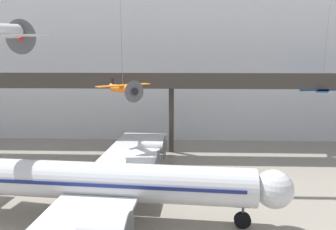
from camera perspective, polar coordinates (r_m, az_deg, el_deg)
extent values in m
cube|color=silver|center=(48.27, 0.87, 10.03)|extent=(140.00, 3.00, 24.75)
cube|color=#38332D|center=(39.82, 0.61, 5.89)|extent=(110.00, 3.20, 0.90)
cube|color=#38332D|center=(38.21, 0.55, 7.18)|extent=(110.00, 0.12, 1.10)
cylinder|color=#38332D|center=(41.51, 0.63, -0.94)|extent=(0.70, 0.70, 9.18)
cylinder|color=silver|center=(25.30, -13.81, -12.07)|extent=(25.48, 4.87, 3.00)
sphere|color=silver|center=(24.54, 19.52, -13.14)|extent=(2.94, 2.94, 2.94)
cube|color=navy|center=(25.19, -13.84, -11.44)|extent=(23.72, 4.80, 0.27)
cube|color=silver|center=(33.92, -6.79, -7.06)|extent=(7.08, 16.59, 0.28)
cylinder|color=silver|center=(30.25, -5.02, -9.18)|extent=(3.04, 1.65, 1.44)
cylinder|color=#4C4C51|center=(29.99, -1.94, -9.32)|extent=(0.26, 2.73, 2.73)
cylinder|color=silver|center=(35.38, -3.28, -6.15)|extent=(3.04, 1.65, 1.44)
cylinder|color=#4C4C51|center=(35.16, -0.66, -6.24)|extent=(0.26, 2.73, 2.73)
cylinder|color=#4C4C51|center=(25.05, 14.06, -17.66)|extent=(0.20, 0.20, 1.21)
cylinder|color=black|center=(25.35, 14.00, -18.87)|extent=(1.32, 0.48, 1.30)
cylinder|color=#4C4C51|center=(28.12, -11.32, -14.23)|extent=(0.20, 0.20, 1.21)
cylinder|color=black|center=(28.39, -11.27, -15.34)|extent=(1.32, 0.48, 1.30)
cylinder|color=#4C4C51|center=(24.12, -14.92, -18.90)|extent=(0.20, 0.20, 1.21)
cylinder|color=black|center=(24.43, -14.85, -20.14)|extent=(1.32, 0.48, 1.30)
cylinder|color=orange|center=(33.97, -8.60, 4.95)|extent=(3.47, 3.88, 1.07)
cone|color=black|center=(32.05, -6.60, 4.48)|extent=(1.07, 1.06, 0.80)
cylinder|color=#4C4C51|center=(31.92, -6.45, 4.44)|extent=(1.79, 1.52, 2.31)
cone|color=orange|center=(35.79, -10.27, 5.34)|extent=(1.34, 1.39, 0.81)
cube|color=orange|center=(33.70, -8.40, 5.63)|extent=(5.64, 4.99, 0.10)
cube|color=black|center=(35.98, -10.49, 6.07)|extent=(0.38, 0.44, 1.07)
cube|color=black|center=(36.03, -10.46, 5.23)|extent=(2.11, 1.89, 0.06)
cylinder|color=slate|center=(33.84, -8.86, 13.89)|extent=(0.04, 0.04, 9.68)
cone|color=red|center=(34.62, -26.53, 13.23)|extent=(1.37, 1.26, 1.22)
cylinder|color=#4C4C51|center=(34.81, -26.29, 13.21)|extent=(3.48, 0.59, 3.52)
cylinder|color=#1E4CAD|center=(45.43, 27.28, 4.82)|extent=(5.38, 3.77, 1.57)
cone|color=#1E4CAD|center=(45.71, 23.96, 5.39)|extent=(1.82, 1.61, 1.08)
cube|color=#1E4CAD|center=(45.44, 27.66, 4.36)|extent=(5.31, 7.86, 0.10)
cube|color=white|center=(45.73, 23.59, 6.02)|extent=(0.61, 0.39, 1.37)
cube|color=white|center=(45.78, 23.52, 5.17)|extent=(2.06, 2.90, 0.06)
cylinder|color=slate|center=(45.30, 27.90, 11.80)|extent=(0.04, 0.04, 9.94)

